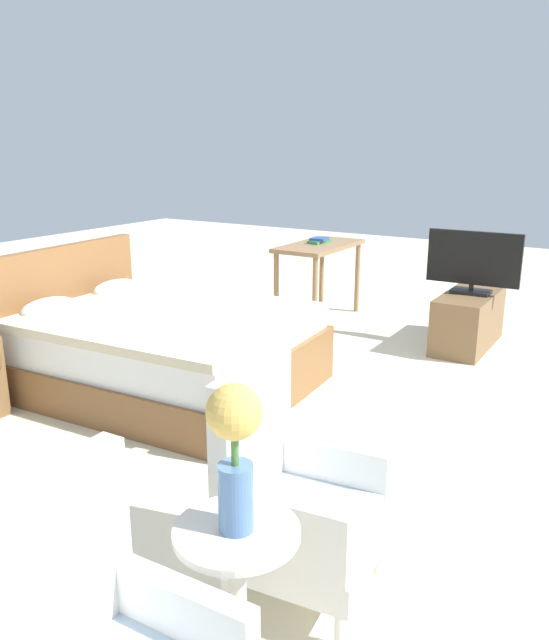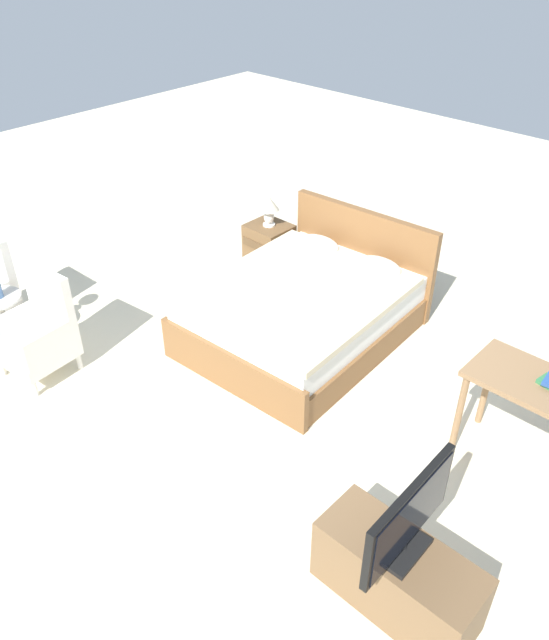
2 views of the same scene
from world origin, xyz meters
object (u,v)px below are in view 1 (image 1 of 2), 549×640
Objects in this scene: side_table at (238,586)px; tv_stand at (468,320)px; armchair_by_window_right at (292,503)px; flower_vase at (235,443)px; book_stack at (319,241)px; vanity_desk at (319,256)px; bed at (156,347)px; tv_flatscreen at (473,262)px.

side_table is 0.59× the size of tv_stand.
armchair_by_window_right is 1.93× the size of flower_vase.
tv_stand is 1.65m from book_stack.
tv_stand is 0.92× the size of vanity_desk.
flower_vase is 0.46× the size of vanity_desk.
bed is 8.56× the size of book_stack.
side_table is 0.55× the size of vanity_desk.
armchair_by_window_right is (-1.34, -1.92, 0.08)m from bed.
bed is 2.27m from vanity_desk.
tv_stand is 1.23× the size of tv_flatscreen.
book_stack is at bearing 84.85° from tv_flatscreen.
tv_flatscreen is at bearing -95.15° from book_stack.
flower_vase is 4.47m from vanity_desk.
vanity_desk is at bearing 24.52° from side_table.
flower_vase is at bearing -175.30° from tv_stand.
side_table is at bearing -170.59° from armchair_by_window_right.
armchair_by_window_right is 3.51m from tv_flatscreen.
flower_vase is 3.98m from tv_flatscreen.
book_stack reaches higher than tv_stand.
bed is 2.75m from tv_flatscreen.
side_table is 4.00m from tv_flatscreen.
tv_stand is at bearing -93.81° from vanity_desk.
book_stack is at bearing 26.39° from armchair_by_window_right.
tv_flatscreen reaches higher than tv_stand.
book_stack is at bearing 24.57° from flower_vase.
bed reaches higher than armchair_by_window_right.
bed is at bearing 55.06° from armchair_by_window_right.
book_stack is (4.11, 1.88, -0.07)m from flower_vase.
armchair_by_window_right is at bearing -153.64° from vanity_desk.
armchair_by_window_right is 0.96× the size of tv_stand.
flower_vase is at bearing -155.43° from book_stack.
side_table is 0.51m from flower_vase.
bed is at bearing 47.60° from flower_vase.
flower_vase is at bearing -170.59° from armchair_by_window_right.
tv_stand is (3.48, 0.25, -0.14)m from armchair_by_window_right.
armchair_by_window_right is at bearing -124.94° from bed.
side_table is 4.48m from vanity_desk.
book_stack is (0.14, 1.55, 0.04)m from tv_flatscreen.
flower_vase reaches higher than bed.
tv_stand is (3.96, 0.33, -0.63)m from flower_vase.
armchair_by_window_right is 1.61× the size of side_table.
bed reaches higher than vanity_desk.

